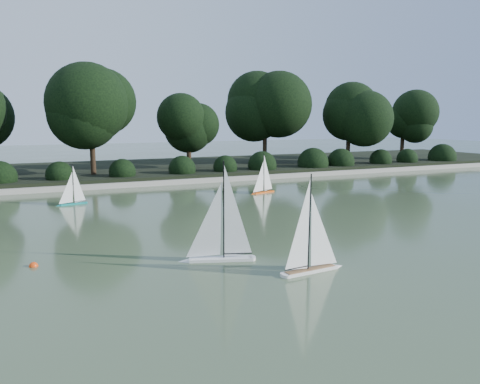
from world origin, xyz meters
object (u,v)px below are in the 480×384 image
(sailboat_white_a, at_px, (215,244))
(sailboat_teal, at_px, (70,198))
(sailboat_orange, at_px, (262,186))
(sailboat_white_b, at_px, (315,255))
(race_buoy, at_px, (34,266))

(sailboat_white_a, height_order, sailboat_teal, sailboat_white_a)
(sailboat_white_a, distance_m, sailboat_orange, 7.47)
(sailboat_orange, height_order, sailboat_teal, sailboat_orange)
(sailboat_white_b, bearing_deg, sailboat_teal, 111.33)
(race_buoy, bearing_deg, sailboat_orange, 37.48)
(sailboat_white_a, distance_m, sailboat_white_b, 1.71)
(sailboat_teal, xyz_separation_m, race_buoy, (-1.05, -5.66, -0.19))
(sailboat_teal, height_order, race_buoy, sailboat_teal)
(sailboat_white_a, height_order, sailboat_white_b, sailboat_white_a)
(sailboat_white_b, relative_size, race_buoy, 11.47)
(sailboat_orange, xyz_separation_m, sailboat_teal, (-5.87, 0.36, -0.03))
(sailboat_orange, bearing_deg, race_buoy, -142.52)
(sailboat_white_a, xyz_separation_m, sailboat_orange, (4.09, 6.25, -0.07))
(race_buoy, bearing_deg, sailboat_teal, 79.54)
(sailboat_white_a, distance_m, sailboat_teal, 6.85)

